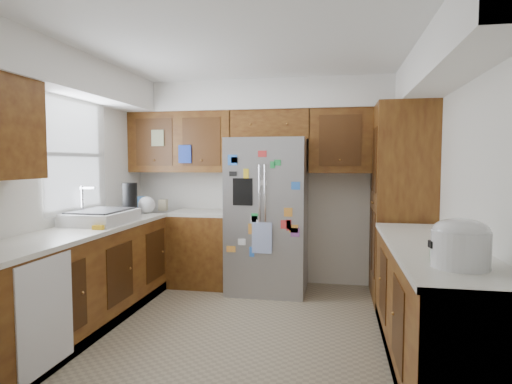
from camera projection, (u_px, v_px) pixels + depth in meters
floor at (247, 328)px, 3.93m from camera, size 3.60×3.60×0.00m
room_shell at (244, 132)px, 4.18m from camera, size 3.64×3.24×2.52m
left_counter_run at (111, 275)px, 4.18m from camera, size 1.36×3.20×0.92m
right_counter_run at (432, 312)px, 3.16m from camera, size 0.63×2.25×0.92m
pantry at (401, 203)px, 4.71m from camera, size 0.60×0.90×2.15m
fridge at (268, 215)px, 5.05m from camera, size 0.90×0.79×1.80m
bridge_cabinet at (271, 125)px, 5.19m from camera, size 0.96×0.34×0.35m
fridge_top_items at (261, 100)px, 5.21m from camera, size 0.60×0.30×0.30m
sink_assembly at (101, 217)px, 4.23m from camera, size 0.52×0.75×0.37m
left_counter_clutter at (138, 204)px, 4.92m from camera, size 0.41×0.93×0.38m
rice_cooker at (461, 242)px, 2.46m from camera, size 0.33×0.32×0.28m
paper_towel at (462, 246)px, 2.44m from camera, size 0.11×0.11×0.25m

